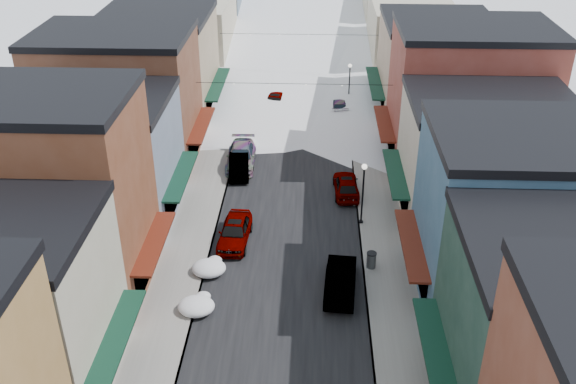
# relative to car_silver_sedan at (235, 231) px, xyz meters

# --- Properties ---
(road) EXTENTS (10.00, 160.00, 0.01)m
(road) POSITION_rel_car_silver_sedan_xyz_m (3.50, 34.42, -0.83)
(road) COLOR black
(road) RESTS_ON ground
(sidewalk_left) EXTENTS (3.20, 160.00, 0.15)m
(sidewalk_left) POSITION_rel_car_silver_sedan_xyz_m (-3.10, 34.42, -0.76)
(sidewalk_left) COLOR gray
(sidewalk_left) RESTS_ON ground
(sidewalk_right) EXTENTS (3.20, 160.00, 0.15)m
(sidewalk_right) POSITION_rel_car_silver_sedan_xyz_m (10.10, 34.42, -0.76)
(sidewalk_right) COLOR gray
(sidewalk_right) RESTS_ON ground
(curb_left) EXTENTS (0.10, 160.00, 0.15)m
(curb_left) POSITION_rel_car_silver_sedan_xyz_m (-1.55, 34.42, -0.76)
(curb_left) COLOR slate
(curb_left) RESTS_ON ground
(curb_right) EXTENTS (0.10, 160.00, 0.15)m
(curb_right) POSITION_rel_car_silver_sedan_xyz_m (8.55, 34.42, -0.76)
(curb_right) COLOR slate
(curb_right) RESTS_ON ground
(bldg_l_brick_near) EXTENTS (12.30, 8.20, 12.50)m
(bldg_l_brick_near) POSITION_rel_car_silver_sedan_xyz_m (-10.19, -5.08, 5.42)
(bldg_l_brick_near) COLOR brown
(bldg_l_brick_near) RESTS_ON ground
(bldg_l_grayblue) EXTENTS (11.30, 9.20, 9.00)m
(bldg_l_grayblue) POSITION_rel_car_silver_sedan_xyz_m (-9.69, 3.42, 3.68)
(bldg_l_grayblue) COLOR gray
(bldg_l_grayblue) RESTS_ON ground
(bldg_l_brick_far) EXTENTS (13.30, 9.20, 11.00)m
(bldg_l_brick_far) POSITION_rel_car_silver_sedan_xyz_m (-10.69, 12.42, 4.67)
(bldg_l_brick_far) COLOR brown
(bldg_l_brick_far) RESTS_ON ground
(bldg_l_tan) EXTENTS (11.30, 11.20, 10.00)m
(bldg_l_tan) POSITION_rel_car_silver_sedan_xyz_m (-9.69, 22.42, 4.17)
(bldg_l_tan) COLOR tan
(bldg_l_tan) RESTS_ON ground
(bldg_r_green) EXTENTS (11.30, 9.20, 9.50)m
(bldg_r_green) POSITION_rel_car_silver_sedan_xyz_m (16.69, -13.58, 3.92)
(bldg_r_green) COLOR #1B382D
(bldg_r_green) RESTS_ON ground
(bldg_r_blue) EXTENTS (11.30, 9.20, 10.50)m
(bldg_r_blue) POSITION_rel_car_silver_sedan_xyz_m (16.69, -4.58, 4.42)
(bldg_r_blue) COLOR #335773
(bldg_r_blue) RESTS_ON ground
(bldg_r_cream) EXTENTS (12.30, 9.20, 9.00)m
(bldg_r_cream) POSITION_rel_car_silver_sedan_xyz_m (17.19, 4.42, 3.68)
(bldg_r_cream) COLOR beige
(bldg_r_cream) RESTS_ON ground
(bldg_r_brick_far) EXTENTS (13.30, 9.20, 11.50)m
(bldg_r_brick_far) POSITION_rel_car_silver_sedan_xyz_m (17.69, 13.42, 4.92)
(bldg_r_brick_far) COLOR maroon
(bldg_r_brick_far) RESTS_ON ground
(bldg_r_tan) EXTENTS (11.30, 11.20, 9.50)m
(bldg_r_tan) POSITION_rel_car_silver_sedan_xyz_m (16.69, 23.42, 3.92)
(bldg_r_tan) COLOR #A18469
(bldg_r_tan) RESTS_ON ground
(overhead_cables) EXTENTS (16.40, 15.04, 0.04)m
(overhead_cables) POSITION_rel_car_silver_sedan_xyz_m (3.50, 21.92, 5.37)
(overhead_cables) COLOR black
(overhead_cables) RESTS_ON ground
(car_silver_sedan) EXTENTS (2.23, 4.99, 1.67)m
(car_silver_sedan) POSITION_rel_car_silver_sedan_xyz_m (0.00, 0.00, 0.00)
(car_silver_sedan) COLOR #AFB1B8
(car_silver_sedan) RESTS_ON ground
(car_dark_hatch) EXTENTS (2.01, 4.65, 1.49)m
(car_dark_hatch) POSITION_rel_car_silver_sedan_xyz_m (-0.80, 10.01, -0.09)
(car_dark_hatch) COLOR black
(car_dark_hatch) RESTS_ON ground
(car_silver_wagon) EXTENTS (2.46, 5.75, 1.65)m
(car_silver_wagon) POSITION_rel_car_silver_sedan_xyz_m (-0.80, 11.55, -0.01)
(car_silver_wagon) COLOR #989B9F
(car_silver_wagon) RESTS_ON ground
(car_green_sedan) EXTENTS (2.18, 5.26, 1.69)m
(car_green_sedan) POSITION_rel_car_silver_sedan_xyz_m (7.00, -5.08, 0.01)
(car_green_sedan) COLOR black
(car_green_sedan) RESTS_ON ground
(car_gray_suv) EXTENTS (2.05, 4.67, 1.57)m
(car_gray_suv) POSITION_rel_car_silver_sedan_xyz_m (7.80, 6.98, -0.05)
(car_gray_suv) COLOR gray
(car_gray_suv) RESTS_ON ground
(car_black_sedan) EXTENTS (1.93, 4.61, 1.33)m
(car_black_sedan) POSITION_rel_car_silver_sedan_xyz_m (7.72, 23.61, -0.17)
(car_black_sedan) COLOR black
(car_black_sedan) RESTS_ON ground
(car_lane_silver) EXTENTS (2.59, 5.26, 1.72)m
(car_lane_silver) POSITION_rel_car_silver_sedan_xyz_m (1.30, 23.86, 0.03)
(car_lane_silver) COLOR #92959A
(car_lane_silver) RESTS_ON ground
(car_lane_white) EXTENTS (2.71, 5.30, 1.43)m
(car_lane_white) POSITION_rel_car_silver_sedan_xyz_m (5.23, 44.79, -0.12)
(car_lane_white) COLOR silver
(car_lane_white) RESTS_ON ground
(trash_can) EXTENTS (0.64, 0.64, 1.08)m
(trash_can) POSITION_rel_car_silver_sedan_xyz_m (9.02, -2.76, -0.13)
(trash_can) COLOR #505254
(trash_can) RESTS_ON sidewalk_right
(streetlamp_near) EXTENTS (0.39, 0.39, 4.64)m
(streetlamp_near) POSITION_rel_car_silver_sedan_xyz_m (8.70, 2.61, 2.24)
(streetlamp_near) COLOR black
(streetlamp_near) RESTS_ON sidewalk_right
(streetlamp_far) EXTENTS (0.37, 0.37, 4.43)m
(streetlamp_far) POSITION_rel_car_silver_sedan_xyz_m (8.70, 24.94, 2.11)
(streetlamp_far) COLOR black
(streetlamp_far) RESTS_ON sidewalk_right
(snow_pile_near) EXTENTS (2.15, 2.53, 0.91)m
(snow_pile_near) POSITION_rel_car_silver_sedan_xyz_m (-1.38, -7.37, -0.40)
(snow_pile_near) COLOR white
(snow_pile_near) RESTS_ON ground
(snow_pile_mid) EXTENTS (2.16, 2.53, 0.91)m
(snow_pile_mid) POSITION_rel_car_silver_sedan_xyz_m (-1.21, -3.64, -0.40)
(snow_pile_mid) COLOR white
(snow_pile_mid) RESTS_ON ground
(snow_pile_far) EXTENTS (2.07, 2.48, 0.88)m
(snow_pile_far) POSITION_rel_car_silver_sedan_xyz_m (-0.78, 15.10, -0.41)
(snow_pile_far) COLOR white
(snow_pile_far) RESTS_ON ground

